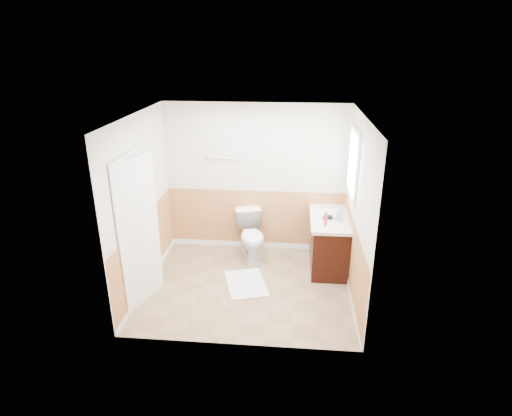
# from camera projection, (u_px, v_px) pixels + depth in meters

# --- Properties ---
(floor) EXTENTS (3.00, 3.00, 0.00)m
(floor) POSITION_uv_depth(u_px,v_px,m) (248.00, 286.00, 6.26)
(floor) COLOR #8C7051
(floor) RESTS_ON ground
(ceiling) EXTENTS (3.00, 3.00, 0.00)m
(ceiling) POSITION_uv_depth(u_px,v_px,m) (246.00, 116.00, 5.34)
(ceiling) COLOR white
(ceiling) RESTS_ON floor
(wall_back) EXTENTS (3.00, 0.00, 3.00)m
(wall_back) POSITION_uv_depth(u_px,v_px,m) (256.00, 179.00, 7.01)
(wall_back) COLOR silver
(wall_back) RESTS_ON floor
(wall_front) EXTENTS (3.00, 0.00, 3.00)m
(wall_front) POSITION_uv_depth(u_px,v_px,m) (234.00, 251.00, 4.60)
(wall_front) COLOR silver
(wall_front) RESTS_ON floor
(wall_left) EXTENTS (0.00, 3.00, 3.00)m
(wall_left) POSITION_uv_depth(u_px,v_px,m) (141.00, 204.00, 5.93)
(wall_left) COLOR silver
(wall_left) RESTS_ON floor
(wall_right) EXTENTS (0.00, 3.00, 3.00)m
(wall_right) POSITION_uv_depth(u_px,v_px,m) (358.00, 211.00, 5.68)
(wall_right) COLOR silver
(wall_right) RESTS_ON floor
(wainscot_back) EXTENTS (3.00, 0.00, 3.00)m
(wainscot_back) POSITION_uv_depth(u_px,v_px,m) (256.00, 221.00, 7.27)
(wainscot_back) COLOR #C17C4D
(wainscot_back) RESTS_ON floor
(wainscot_front) EXTENTS (3.00, 0.00, 3.00)m
(wainscot_front) POSITION_uv_depth(u_px,v_px,m) (235.00, 309.00, 4.89)
(wainscot_front) COLOR #C17C4D
(wainscot_front) RESTS_ON floor
(wainscot_left) EXTENTS (0.00, 2.60, 2.60)m
(wainscot_left) POSITION_uv_depth(u_px,v_px,m) (147.00, 252.00, 6.21)
(wainscot_left) COLOR #C17C4D
(wainscot_left) RESTS_ON floor
(wainscot_right) EXTENTS (0.00, 2.60, 2.60)m
(wainscot_right) POSITION_uv_depth(u_px,v_px,m) (352.00, 261.00, 5.95)
(wainscot_right) COLOR #C17C4D
(wainscot_right) RESTS_ON floor
(toilet) EXTENTS (0.64, 0.87, 0.79)m
(toilet) POSITION_uv_depth(u_px,v_px,m) (252.00, 236.00, 6.95)
(toilet) COLOR white
(toilet) RESTS_ON floor
(bath_mat) EXTENTS (0.76, 0.92, 0.02)m
(bath_mat) POSITION_uv_depth(u_px,v_px,m) (246.00, 283.00, 6.31)
(bath_mat) COLOR white
(bath_mat) RESTS_ON floor
(vanity_cabinet) EXTENTS (0.55, 1.10, 0.80)m
(vanity_cabinet) POSITION_uv_depth(u_px,v_px,m) (329.00, 243.00, 6.68)
(vanity_cabinet) COLOR black
(vanity_cabinet) RESTS_ON floor
(vanity_knob_left) EXTENTS (0.03, 0.03, 0.03)m
(vanity_knob_left) POSITION_uv_depth(u_px,v_px,m) (310.00, 237.00, 6.56)
(vanity_knob_left) COLOR silver
(vanity_knob_left) RESTS_ON vanity_cabinet
(vanity_knob_right) EXTENTS (0.03, 0.03, 0.03)m
(vanity_knob_right) POSITION_uv_depth(u_px,v_px,m) (310.00, 231.00, 6.74)
(vanity_knob_right) COLOR #BBBBC2
(vanity_knob_right) RESTS_ON vanity_cabinet
(countertop) EXTENTS (0.60, 1.15, 0.05)m
(countertop) POSITION_uv_depth(u_px,v_px,m) (330.00, 219.00, 6.53)
(countertop) COLOR white
(countertop) RESTS_ON vanity_cabinet
(sink_basin) EXTENTS (0.36, 0.36, 0.02)m
(sink_basin) POSITION_uv_depth(u_px,v_px,m) (330.00, 213.00, 6.65)
(sink_basin) COLOR white
(sink_basin) RESTS_ON countertop
(faucet) EXTENTS (0.02, 0.02, 0.14)m
(faucet) POSITION_uv_depth(u_px,v_px,m) (342.00, 210.00, 6.61)
(faucet) COLOR #B7B7BE
(faucet) RESTS_ON countertop
(lotion_bottle) EXTENTS (0.05, 0.05, 0.22)m
(lotion_bottle) POSITION_uv_depth(u_px,v_px,m) (326.00, 219.00, 6.17)
(lotion_bottle) COLOR #C23265
(lotion_bottle) RESTS_ON countertop
(soap_dispenser) EXTENTS (0.11, 0.11, 0.18)m
(soap_dispenser) POSITION_uv_depth(u_px,v_px,m) (339.00, 215.00, 6.37)
(soap_dispenser) COLOR #989DAB
(soap_dispenser) RESTS_ON countertop
(hair_dryer_body) EXTENTS (0.14, 0.07, 0.07)m
(hair_dryer_body) POSITION_uv_depth(u_px,v_px,m) (328.00, 217.00, 6.43)
(hair_dryer_body) COLOR black
(hair_dryer_body) RESTS_ON countertop
(hair_dryer_handle) EXTENTS (0.03, 0.03, 0.07)m
(hair_dryer_handle) POSITION_uv_depth(u_px,v_px,m) (326.00, 219.00, 6.45)
(hair_dryer_handle) COLOR black
(hair_dryer_handle) RESTS_ON countertop
(mirror_panel) EXTENTS (0.02, 0.35, 0.90)m
(mirror_panel) POSITION_uv_depth(u_px,v_px,m) (349.00, 167.00, 6.59)
(mirror_panel) COLOR silver
(mirror_panel) RESTS_ON wall_right
(window_frame) EXTENTS (0.04, 0.80, 1.00)m
(window_frame) POSITION_uv_depth(u_px,v_px,m) (353.00, 164.00, 6.04)
(window_frame) COLOR white
(window_frame) RESTS_ON wall_right
(window_glass) EXTENTS (0.01, 0.70, 0.90)m
(window_glass) POSITION_uv_depth(u_px,v_px,m) (355.00, 164.00, 6.04)
(window_glass) COLOR white
(window_glass) RESTS_ON wall_right
(door) EXTENTS (0.29, 0.78, 2.04)m
(door) POSITION_uv_depth(u_px,v_px,m) (139.00, 233.00, 5.59)
(door) COLOR white
(door) RESTS_ON wall_left
(door_frame) EXTENTS (0.02, 0.92, 2.10)m
(door_frame) POSITION_uv_depth(u_px,v_px,m) (133.00, 232.00, 5.59)
(door_frame) COLOR white
(door_frame) RESTS_ON wall_left
(door_knob) EXTENTS (0.06, 0.06, 0.06)m
(door_knob) POSITION_uv_depth(u_px,v_px,m) (151.00, 227.00, 5.92)
(door_knob) COLOR silver
(door_knob) RESTS_ON door
(towel_bar) EXTENTS (0.62, 0.02, 0.02)m
(towel_bar) POSITION_uv_depth(u_px,v_px,m) (222.00, 159.00, 6.88)
(towel_bar) COLOR silver
(towel_bar) RESTS_ON wall_back
(tp_holder_bar) EXTENTS (0.14, 0.02, 0.02)m
(tp_holder_bar) POSITION_uv_depth(u_px,v_px,m) (250.00, 211.00, 7.15)
(tp_holder_bar) COLOR silver
(tp_holder_bar) RESTS_ON wall_back
(tp_roll) EXTENTS (0.10, 0.11, 0.11)m
(tp_roll) POSITION_uv_depth(u_px,v_px,m) (250.00, 211.00, 7.15)
(tp_roll) COLOR white
(tp_roll) RESTS_ON tp_holder_bar
(tp_sheet) EXTENTS (0.10, 0.01, 0.16)m
(tp_sheet) POSITION_uv_depth(u_px,v_px,m) (250.00, 217.00, 7.19)
(tp_sheet) COLOR white
(tp_sheet) RESTS_ON tp_roll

